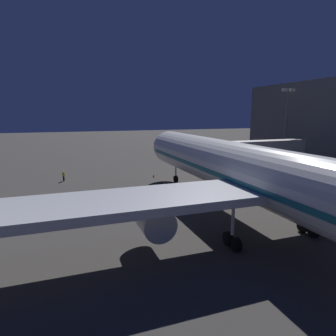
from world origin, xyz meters
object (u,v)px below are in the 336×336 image
at_px(airliner_at_gate, 262,177).
at_px(ground_crew_under_port_wing, 64,175).
at_px(traffic_cone_nose_port, 176,174).
at_px(jet_bridge, 245,149).
at_px(apron_floodlight_mast, 286,123).
at_px(traffic_cone_nose_starboard, 154,176).

xyz_separation_m(airliner_at_gate, ground_crew_under_port_wing, (17.65, -30.09, -4.62)).
distance_m(airliner_at_gate, traffic_cone_nose_port, 28.33).
height_order(jet_bridge, apron_floodlight_mast, apron_floodlight_mast).
height_order(airliner_at_gate, apron_floodlight_mast, airliner_at_gate).
relative_size(apron_floodlight_mast, ground_crew_under_port_wing, 9.29).
xyz_separation_m(jet_bridge, ground_crew_under_port_wing, (28.42, -11.49, -4.69)).
distance_m(ground_crew_under_port_wing, traffic_cone_nose_port, 20.00).
height_order(apron_floodlight_mast, ground_crew_under_port_wing, apron_floodlight_mast).
bearing_deg(ground_crew_under_port_wing, airliner_at_gate, 120.40).
xyz_separation_m(apron_floodlight_mast, traffic_cone_nose_port, (23.30, -1.59, -9.30)).
bearing_deg(jet_bridge, traffic_cone_nose_starboard, -35.19).
relative_size(ground_crew_under_port_wing, traffic_cone_nose_port, 3.20).
relative_size(airliner_at_gate, traffic_cone_nose_port, 103.67).
bearing_deg(traffic_cone_nose_port, airliner_at_gate, 85.47).
distance_m(apron_floodlight_mast, traffic_cone_nose_port, 25.14).
height_order(airliner_at_gate, ground_crew_under_port_wing, airliner_at_gate).
bearing_deg(jet_bridge, apron_floodlight_mast, -152.87).
distance_m(jet_bridge, traffic_cone_nose_starboard, 16.76).
height_order(ground_crew_under_port_wing, traffic_cone_nose_port, ground_crew_under_port_wing).
bearing_deg(traffic_cone_nose_starboard, jet_bridge, 144.81).
xyz_separation_m(airliner_at_gate, apron_floodlight_mast, (-25.50, -26.15, 4.00)).
relative_size(airliner_at_gate, traffic_cone_nose_starboard, 103.67).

